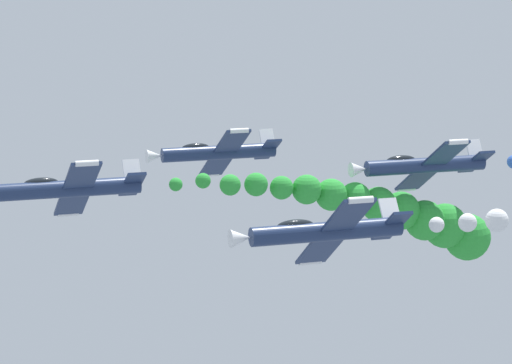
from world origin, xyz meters
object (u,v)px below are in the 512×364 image
object	(u,v)px
airplane_lead	(68,188)
airplane_right_inner	(217,152)
airplane_left_inner	(324,231)
airplane_left_outer	(423,165)

from	to	relation	value
airplane_lead	airplane_right_inner	size ratio (longest dim) A/B	1.00
airplane_left_inner	airplane_right_inner	distance (m)	26.22
airplane_lead	airplane_left_outer	size ratio (longest dim) A/B	1.00
airplane_lead	airplane_left_inner	size ratio (longest dim) A/B	1.00
airplane_left_inner	airplane_right_inner	xyz separation A→B (m)	(26.18, -1.29, 0.30)
airplane_left_inner	airplane_left_outer	distance (m)	19.17
airplane_right_inner	airplane_lead	bearing A→B (deg)	133.71
airplane_lead	airplane_right_inner	world-z (taller)	airplane_lead
airplane_left_outer	airplane_right_inner	bearing A→B (deg)	44.03
airplane_lead	airplane_left_outer	xyz separation A→B (m)	(0.93, -25.28, -0.05)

